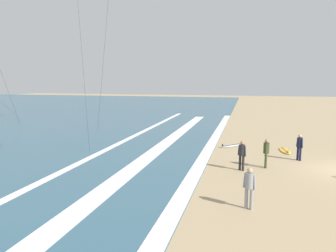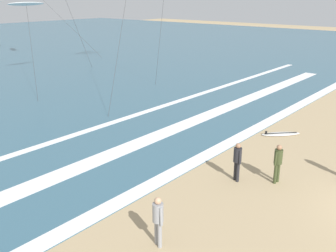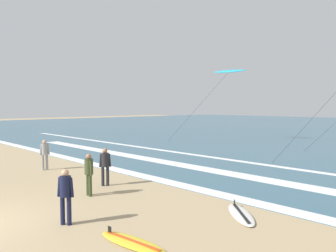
# 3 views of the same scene
# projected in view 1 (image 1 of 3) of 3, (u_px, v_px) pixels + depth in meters

# --- Properties ---
(wave_foam_shoreline) EXTENTS (50.53, 0.74, 0.01)m
(wave_foam_shoreline) POSITION_uv_depth(u_px,v_px,m) (200.00, 164.00, 17.89)
(wave_foam_shoreline) COLOR white
(wave_foam_shoreline) RESTS_ON ocean_surface
(wave_foam_mid_break) EXTENTS (41.38, 1.08, 0.01)m
(wave_foam_mid_break) POSITION_uv_depth(u_px,v_px,m) (155.00, 152.00, 21.00)
(wave_foam_mid_break) COLOR white
(wave_foam_mid_break) RESTS_ON ocean_surface
(wave_foam_outer_break) EXTENTS (54.68, 0.51, 0.01)m
(wave_foam_outer_break) POSITION_uv_depth(u_px,v_px,m) (83.00, 161.00, 18.58)
(wave_foam_outer_break) COLOR white
(wave_foam_outer_break) RESTS_ON ocean_surface
(surfer_left_far) EXTENTS (0.35, 0.48, 1.60)m
(surfer_left_far) POSITION_uv_depth(u_px,v_px,m) (242.00, 153.00, 16.58)
(surfer_left_far) COLOR #232328
(surfer_left_far) RESTS_ON ground
(surfer_left_near) EXTENTS (0.47, 0.37, 1.60)m
(surfer_left_near) POSITION_uv_depth(u_px,v_px,m) (300.00, 145.00, 18.66)
(surfer_left_near) COLOR #141938
(surfer_left_near) RESTS_ON ground
(surfer_background_far) EXTENTS (0.32, 0.51, 1.60)m
(surfer_background_far) POSITION_uv_depth(u_px,v_px,m) (249.00, 185.00, 11.59)
(surfer_background_far) COLOR gray
(surfer_background_far) RESTS_ON ground
(surfer_mid_group) EXTENTS (0.51, 0.32, 1.60)m
(surfer_mid_group) POSITION_uv_depth(u_px,v_px,m) (266.00, 151.00, 17.10)
(surfer_mid_group) COLOR #384223
(surfer_mid_group) RESTS_ON ground
(surfboard_near_water) EXTENTS (1.95, 1.86, 0.25)m
(surfboard_near_water) POSITION_uv_depth(u_px,v_px,m) (231.00, 146.00, 22.78)
(surfboard_near_water) COLOR silver
(surfboard_near_water) RESTS_ON ground
(surfboard_left_pile) EXTENTS (2.16, 0.85, 0.25)m
(surfboard_left_pile) POSITION_uv_depth(u_px,v_px,m) (285.00, 151.00, 21.17)
(surfboard_left_pile) COLOR yellow
(surfboard_left_pile) RESTS_ON ground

